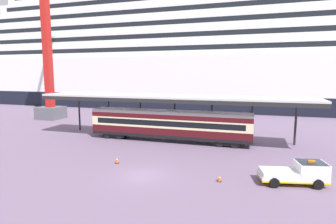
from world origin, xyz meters
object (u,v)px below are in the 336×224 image
Objects in this scene: traffic_cone_mid at (117,160)px; dockside_crane at (47,32)px; cruise_ship at (202,54)px; traffic_cone_near at (219,178)px; train_carriage at (169,124)px; service_truck at (299,172)px.

traffic_cone_mid is 0.01× the size of dockside_crane.
cruise_ship is 207.90× the size of traffic_cone_mid.
cruise_ship is at bearing 91.19° from traffic_cone_mid.
dockside_crane is at bearing 147.46° from traffic_cone_near.
train_carriage is 33.35m from dockside_crane.
train_carriage is 18.09m from service_truck.
service_truck is (17.81, -52.64, -13.39)m from cruise_ship.
traffic_cone_mid is (1.09, -52.33, -14.02)m from cruise_ship.
dockside_crane reaches higher than traffic_cone_mid.
service_truck is at bearing -27.04° from dockside_crane.
service_truck is 8.70× the size of traffic_cone_near.
cruise_ship is at bearing 108.69° from service_truck.
service_truck is at bearing 12.73° from traffic_cone_near.
train_carriage is at bearing 143.21° from service_truck.
cruise_ship is 2.77× the size of dockside_crane.
train_carriage reaches higher than service_truck.
service_truck reaches higher than traffic_cone_mid.
traffic_cone_near is 45.97m from dockside_crane.
cruise_ship is 7.02× the size of train_carriage.
dockside_crane is (-36.12, 23.04, 16.67)m from traffic_cone_near.
cruise_ship reaches higher than service_truck.
service_truck is 50.19m from dockside_crane.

